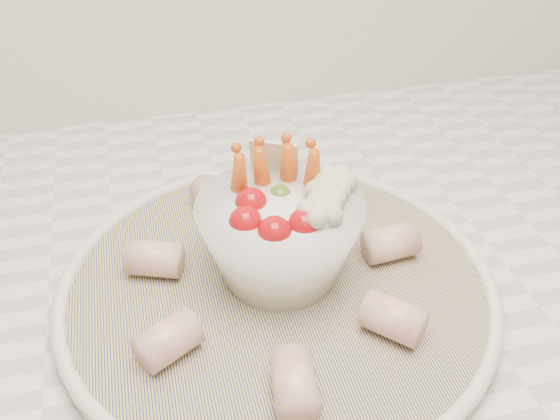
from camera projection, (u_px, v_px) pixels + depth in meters
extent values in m
cube|color=silver|center=(413.00, 247.00, 0.61)|extent=(2.04, 0.62, 0.04)
cylinder|color=navy|center=(277.00, 289.00, 0.52)|extent=(0.37, 0.37, 0.01)
torus|color=silver|center=(277.00, 282.00, 0.52)|extent=(0.36, 0.36, 0.01)
sphere|color=#A90A0F|center=(246.00, 223.00, 0.47)|extent=(0.03, 0.03, 0.03)
sphere|color=#A90A0F|center=(275.00, 233.00, 0.46)|extent=(0.03, 0.03, 0.03)
sphere|color=#A90A0F|center=(305.00, 225.00, 0.47)|extent=(0.03, 0.03, 0.03)
sphere|color=#A90A0F|center=(251.00, 203.00, 0.49)|extent=(0.03, 0.03, 0.03)
sphere|color=#466C24|center=(280.00, 196.00, 0.51)|extent=(0.02, 0.02, 0.02)
cone|color=#C44E12|center=(262.00, 176.00, 0.51)|extent=(0.03, 0.04, 0.06)
cone|color=#C44E12|center=(288.00, 172.00, 0.51)|extent=(0.03, 0.03, 0.06)
cone|color=#C44E12|center=(312.00, 178.00, 0.51)|extent=(0.02, 0.03, 0.06)
cone|color=#C44E12|center=(239.00, 183.00, 0.50)|extent=(0.02, 0.03, 0.06)
sphere|color=beige|center=(327.00, 201.00, 0.49)|extent=(0.03, 0.03, 0.03)
sphere|color=beige|center=(320.00, 219.00, 0.47)|extent=(0.03, 0.03, 0.03)
sphere|color=beige|center=(334.00, 188.00, 0.51)|extent=(0.03, 0.03, 0.03)
cube|color=beige|center=(275.00, 163.00, 0.52)|extent=(0.04, 0.03, 0.04)
cylinder|color=#BF5D57|center=(391.00, 243.00, 0.54)|extent=(0.05, 0.03, 0.03)
cylinder|color=#BF5D57|center=(317.00, 196.00, 0.59)|extent=(0.05, 0.05, 0.03)
cylinder|color=#BF5D57|center=(213.00, 199.00, 0.59)|extent=(0.04, 0.05, 0.03)
cylinder|color=#BF5D57|center=(155.00, 259.00, 0.52)|extent=(0.05, 0.04, 0.03)
cylinder|color=#BF5D57|center=(168.00, 340.00, 0.45)|extent=(0.05, 0.05, 0.03)
cylinder|color=#BF5D57|center=(295.00, 384.00, 0.42)|extent=(0.04, 0.05, 0.03)
cylinder|color=#BF5D57|center=(393.00, 318.00, 0.47)|extent=(0.05, 0.05, 0.03)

